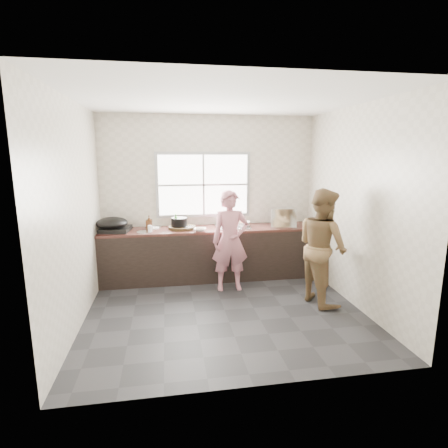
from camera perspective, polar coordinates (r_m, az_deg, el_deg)
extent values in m
cube|color=#252527|center=(4.84, 0.09, -13.91)|extent=(3.60, 3.20, 0.01)
cube|color=silver|center=(4.43, 0.10, 19.73)|extent=(3.60, 3.20, 0.01)
cube|color=beige|center=(6.01, -2.43, 4.54)|extent=(3.60, 0.01, 2.70)
cube|color=silver|center=(4.51, -23.18, 1.37)|extent=(0.01, 3.20, 2.70)
cube|color=beige|center=(5.05, 20.75, 2.53)|extent=(0.01, 3.20, 2.70)
cube|color=beige|center=(2.89, 5.34, -2.88)|extent=(3.60, 0.01, 2.70)
cube|color=black|center=(5.89, -1.98, -4.94)|extent=(3.60, 0.62, 0.82)
cube|color=#3C1E18|center=(5.78, -2.01, -0.84)|extent=(3.60, 0.64, 0.04)
cube|color=silver|center=(5.83, 1.40, -0.49)|extent=(0.55, 0.45, 0.02)
cylinder|color=silver|center=(6.00, 1.05, 1.26)|extent=(0.02, 0.02, 0.30)
cube|color=#9EA0A5|center=(5.96, -3.39, 6.41)|extent=(1.60, 0.05, 1.10)
cube|color=white|center=(5.94, -3.37, 6.39)|extent=(1.50, 0.01, 1.00)
imported|color=#C37583|center=(5.31, 1.04, -3.30)|extent=(0.53, 0.35, 1.43)
imported|color=brown|center=(5.03, 15.73, -3.53)|extent=(0.75, 0.89, 1.61)
cylinder|color=#2F2312|center=(5.75, -6.85, -0.56)|extent=(0.55, 0.55, 0.04)
cube|color=silver|center=(5.69, -6.02, -0.45)|extent=(0.23, 0.21, 0.01)
imported|color=white|center=(5.55, -3.93, -0.92)|extent=(0.23, 0.23, 0.05)
imported|color=silver|center=(5.90, 2.94, -0.06)|extent=(0.27, 0.27, 0.07)
imported|color=white|center=(5.84, 3.08, -0.26)|extent=(0.19, 0.19, 0.06)
cylinder|color=black|center=(5.73, -7.32, 0.11)|extent=(0.30, 0.30, 0.19)
cylinder|color=white|center=(5.86, -11.57, -0.62)|extent=(0.24, 0.24, 0.02)
imported|color=#419430|center=(5.71, -7.87, 0.43)|extent=(0.13, 0.13, 0.26)
imported|color=#3F220F|center=(5.79, -12.11, 0.17)|extent=(0.09, 0.10, 0.21)
imported|color=#412310|center=(5.82, -7.37, 0.16)|extent=(0.16, 0.16, 0.16)
cylinder|color=white|center=(5.61, -11.98, -0.74)|extent=(0.08, 0.08, 0.10)
cube|color=black|center=(5.79, -17.31, -0.81)|extent=(0.50, 0.50, 0.07)
ellipsoid|color=black|center=(5.69, -17.83, 0.16)|extent=(0.63, 0.63, 0.18)
cube|color=silver|center=(5.93, 9.44, 1.09)|extent=(0.45, 0.34, 0.32)
cylinder|color=silver|center=(5.59, -12.87, -1.29)|extent=(0.27, 0.27, 0.01)
cylinder|color=#B9BBC1|center=(5.96, -11.43, -0.44)|extent=(0.27, 0.27, 0.01)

